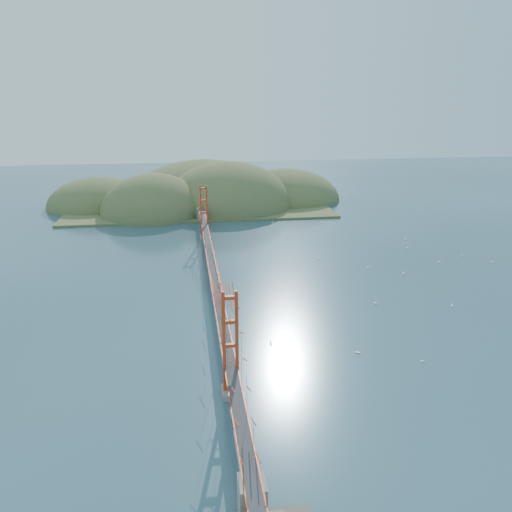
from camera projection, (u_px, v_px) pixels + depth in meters
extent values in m
plane|color=#2D4B5A|center=(213.00, 289.00, 80.27)|extent=(320.00, 320.00, 0.00)
cube|color=gray|center=(231.00, 392.00, 51.92)|extent=(2.00, 2.40, 0.70)
cube|color=gray|center=(205.00, 237.00, 108.40)|extent=(2.00, 2.40, 0.70)
cube|color=red|center=(213.00, 270.00, 79.25)|extent=(1.40, 92.00, 0.16)
cube|color=red|center=(213.00, 271.00, 79.31)|extent=(1.33, 92.00, 0.24)
cube|color=#38383A|center=(213.00, 269.00, 79.22)|extent=(1.19, 92.00, 0.03)
cube|color=gray|center=(252.00, 500.00, 36.46)|extent=(2.00, 2.20, 3.30)
cube|color=gray|center=(202.00, 215.00, 123.07)|extent=(2.20, 2.60, 3.30)
cube|color=brown|center=(199.00, 205.00, 140.44)|extent=(70.00, 40.00, 0.60)
ellipsoid|color=brown|center=(155.00, 214.00, 131.36)|extent=(28.00, 28.00, 21.00)
ellipsoid|color=brown|center=(228.00, 206.00, 139.73)|extent=(36.00, 36.00, 25.00)
ellipsoid|color=brown|center=(285.00, 199.00, 149.71)|extent=(32.00, 32.00, 18.00)
ellipsoid|color=brown|center=(99.00, 206.00, 140.48)|extent=(28.00, 28.00, 16.00)
ellipsoid|color=brown|center=(204.00, 196.00, 153.97)|extent=(44.00, 44.00, 22.00)
cube|color=white|center=(461.00, 256.00, 96.55)|extent=(0.53, 0.29, 0.09)
cylinder|color=white|center=(461.00, 255.00, 96.47)|extent=(0.01, 0.01, 0.55)
cube|color=white|center=(358.00, 353.00, 60.48)|extent=(0.60, 0.46, 0.11)
cylinder|color=white|center=(358.00, 350.00, 60.38)|extent=(0.02, 0.02, 0.64)
cube|color=white|center=(368.00, 268.00, 90.05)|extent=(0.25, 0.53, 0.09)
cylinder|color=white|center=(368.00, 266.00, 89.97)|extent=(0.01, 0.01, 0.55)
cube|color=white|center=(452.00, 306.00, 73.95)|extent=(0.32, 0.55, 0.09)
cylinder|color=white|center=(452.00, 304.00, 73.86)|extent=(0.02, 0.02, 0.57)
cube|color=white|center=(288.00, 237.00, 109.44)|extent=(0.57, 0.21, 0.10)
cylinder|color=white|center=(288.00, 236.00, 109.35)|extent=(0.02, 0.02, 0.61)
cube|color=white|center=(408.00, 248.00, 101.65)|extent=(0.28, 0.59, 0.10)
cylinder|color=white|center=(408.00, 247.00, 101.55)|extent=(0.02, 0.02, 0.62)
cube|color=white|center=(439.00, 262.00, 93.00)|extent=(0.66, 0.39, 0.11)
cylinder|color=white|center=(439.00, 261.00, 92.89)|extent=(0.02, 0.02, 0.69)
cube|color=white|center=(271.00, 343.00, 62.70)|extent=(0.18, 0.48, 0.09)
cylinder|color=white|center=(271.00, 342.00, 62.62)|extent=(0.01, 0.01, 0.52)
cube|color=white|center=(422.00, 361.00, 58.52)|extent=(0.49, 0.19, 0.09)
cylinder|color=white|center=(422.00, 359.00, 58.44)|extent=(0.01, 0.01, 0.52)
cube|color=white|center=(273.00, 223.00, 121.56)|extent=(0.65, 0.29, 0.11)
cylinder|color=white|center=(273.00, 222.00, 121.46)|extent=(0.02, 0.02, 0.68)
cube|color=white|center=(405.00, 239.00, 107.91)|extent=(0.55, 0.56, 0.11)
cylinder|color=white|center=(405.00, 238.00, 107.81)|extent=(0.02, 0.02, 0.65)
cube|color=white|center=(403.00, 273.00, 87.23)|extent=(0.49, 0.58, 0.10)
cylinder|color=white|center=(403.00, 272.00, 87.13)|extent=(0.02, 0.02, 0.63)
cube|color=white|center=(319.00, 258.00, 95.23)|extent=(0.63, 0.42, 0.11)
cylinder|color=white|center=(319.00, 257.00, 95.13)|extent=(0.02, 0.02, 0.66)
cube|color=white|center=(375.00, 303.00, 74.87)|extent=(0.39, 0.56, 0.10)
cylinder|color=white|center=(375.00, 301.00, 74.78)|extent=(0.02, 0.02, 0.59)
cube|color=white|center=(491.00, 262.00, 93.06)|extent=(0.62, 0.48, 0.11)
cylinder|color=white|center=(492.00, 261.00, 92.96)|extent=(0.02, 0.02, 0.66)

